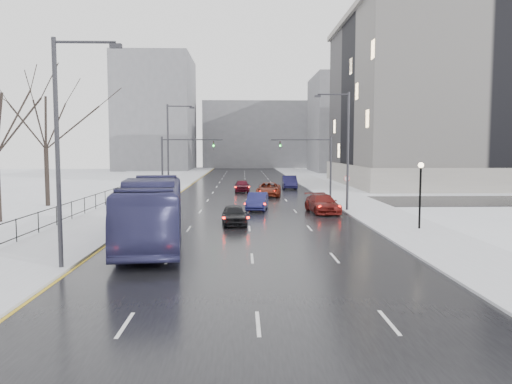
{
  "coord_description": "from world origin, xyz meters",
  "views": [
    {
      "loc": [
        -0.47,
        -1.67,
        5.33
      ],
      "look_at": [
        0.43,
        30.65,
        2.5
      ],
      "focal_mm": 35.0,
      "sensor_mm": 36.0,
      "label": 1
    }
  ],
  "objects": [
    {
      "name": "cross_road",
      "position": [
        0.0,
        48.0,
        0.02
      ],
      "size": [
        130.0,
        10.0,
        0.04
      ],
      "primitive_type": "cube",
      "color": "black",
      "rests_on": "ground"
    },
    {
      "name": "sedan_right_near",
      "position": [
        0.83,
        41.01,
        0.79
      ],
      "size": [
        2.15,
        4.71,
        1.5
      ],
      "primitive_type": "imported",
      "rotation": [
        0.0,
        0.0,
        -0.13
      ],
      "color": "#1A1B4F",
      "rests_on": "road"
    },
    {
      "name": "bldg_far_right",
      "position": [
        28.0,
        115.0,
        11.0
      ],
      "size": [
        24.0,
        20.0,
        22.0
      ],
      "primitive_type": "cube",
      "color": "slate",
      "rests_on": "ground"
    },
    {
      "name": "sedan_center_near",
      "position": [
        -1.04,
        32.73,
        0.73
      ],
      "size": [
        1.94,
        4.17,
        1.38
      ],
      "primitive_type": "imported",
      "rotation": [
        0.0,
        0.0,
        0.08
      ],
      "color": "black",
      "rests_on": "road"
    },
    {
      "name": "sedan_right_far",
      "position": [
        6.14,
        39.03,
        0.8
      ],
      "size": [
        2.7,
        5.42,
        1.51
      ],
      "primitive_type": "imported",
      "rotation": [
        0.0,
        0.0,
        0.11
      ],
      "color": "#621310",
      "rests_on": "road"
    },
    {
      "name": "sedan_right_distant",
      "position": [
        5.76,
        63.75,
        0.9
      ],
      "size": [
        1.96,
        5.24,
        1.71
      ],
      "primitive_type": "imported",
      "rotation": [
        0.0,
        0.0,
        -0.03
      ],
      "color": "#141237",
      "rests_on": "road"
    },
    {
      "name": "lamppost_r_mid",
      "position": [
        11.0,
        30.0,
        2.94
      ],
      "size": [
        0.36,
        0.36,
        4.28
      ],
      "color": "black",
      "rests_on": "sidewalk_right"
    },
    {
      "name": "sidewalk_left",
      "position": [
        -10.5,
        60.0,
        0.08
      ],
      "size": [
        5.0,
        150.0,
        0.16
      ],
      "primitive_type": "cube",
      "color": "silver",
      "rests_on": "ground"
    },
    {
      "name": "park_strip",
      "position": [
        -20.0,
        60.0,
        0.06
      ],
      "size": [
        14.0,
        150.0,
        0.12
      ],
      "primitive_type": "cube",
      "color": "white",
      "rests_on": "ground"
    },
    {
      "name": "streetlight_l_near",
      "position": [
        -8.17,
        20.0,
        5.62
      ],
      "size": [
        2.95,
        0.25,
        10.0
      ],
      "color": "#2D2D33",
      "rests_on": "ground"
    },
    {
      "name": "tree_park_e",
      "position": [
        -18.2,
        44.0,
        0.0
      ],
      "size": [
        9.45,
        9.45,
        13.5
      ],
      "primitive_type": null,
      "color": "black",
      "rests_on": "ground"
    },
    {
      "name": "streetlight_r_mid",
      "position": [
        8.17,
        40.0,
        5.62
      ],
      "size": [
        2.95,
        0.25,
        10.0
      ],
      "color": "#2D2D33",
      "rests_on": "ground"
    },
    {
      "name": "road",
      "position": [
        0.0,
        60.0,
        0.02
      ],
      "size": [
        16.0,
        150.0,
        0.04
      ],
      "primitive_type": "cube",
      "color": "black",
      "rests_on": "ground"
    },
    {
      "name": "bus",
      "position": [
        -5.47,
        25.84,
        1.87
      ],
      "size": [
        4.6,
        13.42,
        3.66
      ],
      "primitive_type": "imported",
      "rotation": [
        0.0,
        0.0,
        0.12
      ],
      "color": "navy",
      "rests_on": "road"
    },
    {
      "name": "streetlight_l_far",
      "position": [
        -8.17,
        52.0,
        5.62
      ],
      "size": [
        2.95,
        0.25,
        10.0
      ],
      "color": "#2D2D33",
      "rests_on": "ground"
    },
    {
      "name": "iron_fence",
      "position": [
        -13.0,
        30.0,
        0.91
      ],
      "size": [
        0.06,
        70.0,
        1.3
      ],
      "color": "black",
      "rests_on": "sidewalk_left"
    },
    {
      "name": "mast_signal_left",
      "position": [
        -7.33,
        48.0,
        4.11
      ],
      "size": [
        6.1,
        0.33,
        6.5
      ],
      "color": "#2D2D33",
      "rests_on": "ground"
    },
    {
      "name": "sedan_center_far",
      "position": [
        -0.5,
        59.07,
        0.79
      ],
      "size": [
        1.84,
        4.45,
        1.51
      ],
      "primitive_type": "imported",
      "rotation": [
        0.0,
        0.0,
        0.01
      ],
      "color": "#460C18",
      "rests_on": "road"
    },
    {
      "name": "bldg_far_center",
      "position": [
        4.0,
        140.0,
        9.0
      ],
      "size": [
        30.0,
        18.0,
        18.0
      ],
      "primitive_type": "cube",
      "color": "slate",
      "rests_on": "ground"
    },
    {
      "name": "bldg_far_left",
      "position": [
        -22.0,
        125.0,
        14.0
      ],
      "size": [
        18.0,
        22.0,
        28.0
      ],
      "primitive_type": "cube",
      "color": "slate",
      "rests_on": "ground"
    },
    {
      "name": "sedan_right_cross",
      "position": [
        2.47,
        53.37,
        0.8
      ],
      "size": [
        3.13,
        5.73,
        1.52
      ],
      "primitive_type": "imported",
      "rotation": [
        0.0,
        0.0,
        -0.11
      ],
      "color": "maroon",
      "rests_on": "road"
    },
    {
      "name": "civic_building",
      "position": [
        35.0,
        72.0,
        11.21
      ],
      "size": [
        41.0,
        31.0,
        24.8
      ],
      "color": "gray",
      "rests_on": "ground"
    },
    {
      "name": "sidewalk_right",
      "position": [
        10.5,
        60.0,
        0.08
      ],
      "size": [
        5.0,
        150.0,
        0.16
      ],
      "primitive_type": "cube",
      "color": "silver",
      "rests_on": "ground"
    },
    {
      "name": "mast_signal_right",
      "position": [
        7.33,
        48.0,
        4.11
      ],
      "size": [
        6.1,
        0.33,
        6.5
      ],
      "color": "#2D2D33",
      "rests_on": "ground"
    },
    {
      "name": "no_uturn_sign",
      "position": [
        9.2,
        44.0,
        2.3
      ],
      "size": [
        0.6,
        0.06,
        2.7
      ],
      "color": "#2D2D33",
      "rests_on": "sidewalk_right"
    }
  ]
}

